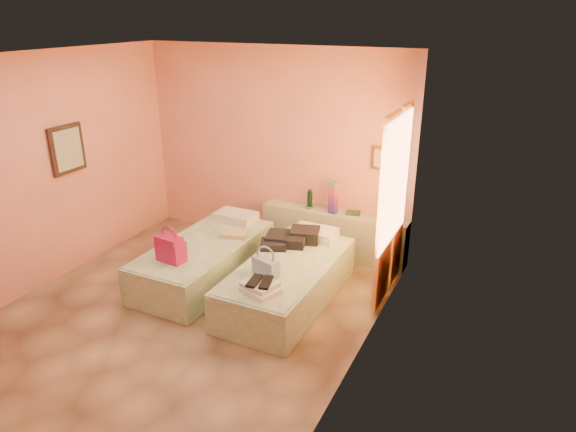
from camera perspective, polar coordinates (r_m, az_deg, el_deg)
name	(u,v)px	position (r m, az deg, el deg)	size (l,w,h in m)	color
ground	(188,312)	(6.09, -11.10, -10.43)	(4.50, 4.50, 0.00)	tan
room_walls	(222,151)	(5.69, -7.37, 7.21)	(4.02, 4.51, 2.81)	#F39D81
headboard_ledge	(333,234)	(7.16, 5.06, -1.99)	(2.05, 0.30, 0.65)	#AAB191
bed_left	(204,260)	(6.65, -9.27, -4.89)	(0.90, 2.00, 0.50)	beige
bed_right	(288,282)	(6.07, -0.02, -7.34)	(0.90, 2.00, 0.50)	beige
water_bottle	(310,199)	(7.10, 2.44, 1.86)	(0.07, 0.07, 0.26)	#13361B
rainbow_box	(333,197)	(6.93, 5.03, 2.08)	(0.10, 0.10, 0.44)	#B31651
small_dish	(309,207)	(7.14, 2.39, 0.96)	(0.11, 0.11, 0.03)	#4A886D
green_book	(353,213)	(6.98, 7.24, 0.33)	(0.19, 0.14, 0.03)	#26472A
flower_vase	(387,211)	(6.83, 10.96, 0.59)	(0.19, 0.19, 0.25)	white
magenta_handbag	(171,248)	(6.09, -12.90, -3.54)	(0.33, 0.19, 0.31)	#B31651
khaki_garment	(235,234)	(6.67, -5.95, -1.97)	(0.33, 0.27, 0.06)	tan
clothes_pile	(289,238)	(6.38, 0.16, -2.49)	(0.53, 0.53, 0.16)	black
blue_handbag	(266,267)	(5.65, -2.48, -5.70)	(0.31, 0.13, 0.20)	#4469A5
towel_stack	(261,288)	(5.35, -3.05, -7.98)	(0.35, 0.30, 0.10)	silver
sandal_pair	(260,282)	(5.33, -3.16, -7.34)	(0.20, 0.27, 0.03)	black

